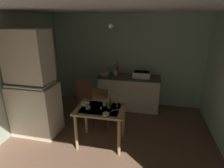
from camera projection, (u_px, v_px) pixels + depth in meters
The scene contains 23 objects.
ground_plane at pixel (111, 139), 3.69m from camera, with size 5.12×5.12×0.00m, color brown.
wall_back at pixel (126, 60), 5.02m from camera, with size 4.22×0.10×2.47m, color #ACC5AE.
wall_left at pixel (11, 75), 3.71m from camera, with size 0.10×3.79×2.47m, color #B1C2AA.
ceiling_slab at pixel (110, 5), 2.85m from camera, with size 4.22×3.79×0.10m, color silver.
hutch_cabinet at pixel (33, 88), 3.61m from camera, with size 0.91×0.59×2.14m.
counter_cabinet at pixel (129, 92), 4.91m from camera, with size 1.61×0.64×0.89m.
sink_basin at pixel (142, 74), 4.67m from camera, with size 0.44×0.34×0.15m.
hand_pump at pixel (117, 69), 4.82m from camera, with size 0.05×0.27×0.39m.
mixing_bowl_counter at pixel (105, 74), 4.84m from camera, with size 0.24×0.24×0.08m, color tan.
stoneware_crock at pixel (115, 73), 4.86m from camera, with size 0.10×0.10×0.13m, color beige.
dining_table at pixel (101, 114), 3.38m from camera, with size 0.93×0.70×0.76m.
chair_far_side at pixel (103, 106), 3.97m from camera, with size 0.49×0.49×0.96m.
chair_by_counter at pixel (86, 96), 4.57m from camera, with size 0.47×0.47×0.92m.
serving_bowl_wide at pixel (88, 108), 3.31m from camera, with size 0.10×0.10×0.03m, color tan.
soup_bowl_small at pixel (86, 104), 3.46m from camera, with size 0.15×0.15×0.04m, color white.
sauce_dish at pixel (106, 114), 3.09m from camera, with size 0.12×0.12×0.03m, color beige.
teacup_mint at pixel (111, 102), 3.49m from camera, with size 0.07×0.07×0.07m, color #9EB2C6.
mug_tall at pixel (105, 104), 3.41m from camera, with size 0.07×0.07×0.08m, color white.
glass_bottle at pixel (109, 102), 3.32m from camera, with size 0.07×0.07×0.27m.
table_knife at pixel (115, 110), 3.25m from camera, with size 0.18×0.02×0.01m, color silver.
teaspoon_near_bowl at pixel (101, 108), 3.32m from camera, with size 0.12×0.02×0.01m, color beige.
teaspoon_by_cup at pixel (117, 105), 3.44m from camera, with size 0.14×0.02×0.01m, color beige.
pendant_bulb at pixel (111, 26), 2.88m from camera, with size 0.08×0.08×0.08m, color #F9EFCC.
Camera 1 is at (0.70, -3.02, 2.29)m, focal length 28.94 mm.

